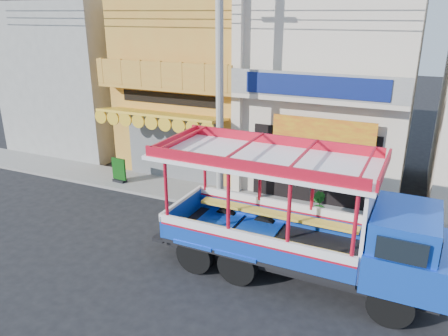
% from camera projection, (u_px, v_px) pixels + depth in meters
% --- Properties ---
extents(ground, '(90.00, 90.00, 0.00)m').
position_uv_depth(ground, '(204.00, 256.00, 13.01)').
color(ground, black).
rests_on(ground, ground).
extents(sidewalk, '(30.00, 2.00, 0.12)m').
position_uv_depth(sidewalk, '(252.00, 203.00, 16.42)').
color(sidewalk, slate).
rests_on(sidewalk, ground).
extents(shophouse_left, '(6.00, 7.50, 8.24)m').
position_uv_depth(shophouse_left, '(203.00, 75.00, 20.01)').
color(shophouse_left, '#C47E2B').
rests_on(shophouse_left, ground).
extents(shophouse_right, '(6.00, 6.75, 8.24)m').
position_uv_depth(shophouse_right, '(335.00, 84.00, 17.68)').
color(shophouse_right, beige).
rests_on(shophouse_right, ground).
extents(party_pilaster, '(0.35, 0.30, 8.00)m').
position_uv_depth(party_pilaster, '(237.00, 93.00, 16.21)').
color(party_pilaster, beige).
rests_on(party_pilaster, ground).
extents(filler_building_left, '(6.00, 6.00, 7.60)m').
position_uv_depth(filler_building_left, '(85.00, 74.00, 22.86)').
color(filler_building_left, gray).
rests_on(filler_building_left, ground).
extents(utility_pole, '(28.00, 0.26, 9.00)m').
position_uv_depth(utility_pole, '(224.00, 70.00, 14.47)').
color(utility_pole, gray).
rests_on(utility_pole, ground).
extents(songthaew_truck, '(7.71, 2.73, 3.58)m').
position_uv_depth(songthaew_truck, '(317.00, 223.00, 11.26)').
color(songthaew_truck, black).
rests_on(songthaew_truck, ground).
extents(green_sign, '(0.67, 0.35, 1.03)m').
position_uv_depth(green_sign, '(119.00, 172.00, 18.23)').
color(green_sign, black).
rests_on(green_sign, sidewalk).
extents(potted_plant_b, '(0.64, 0.64, 0.91)m').
position_uv_depth(potted_plant_b, '(318.00, 205.00, 15.05)').
color(potted_plant_b, '#164C15').
rests_on(potted_plant_b, sidewalk).
extents(potted_plant_c, '(0.73, 0.73, 1.02)m').
position_uv_depth(potted_plant_c, '(403.00, 216.00, 14.12)').
color(potted_plant_c, '#164C15').
rests_on(potted_plant_c, sidewalk).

